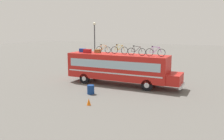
% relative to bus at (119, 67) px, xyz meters
% --- Properties ---
extents(ground_plane, '(120.00, 120.00, 0.00)m').
position_rel_bus_xyz_m(ground_plane, '(-0.23, 0.00, -1.76)').
color(ground_plane, '#605E59').
extents(bus, '(11.40, 2.54, 3.03)m').
position_rel_bus_xyz_m(bus, '(0.00, 0.00, 0.00)').
color(bus, red).
rests_on(bus, ground).
extents(luggage_bag_1, '(0.63, 0.33, 0.38)m').
position_rel_bus_xyz_m(luggage_bag_1, '(-4.28, 0.05, 1.46)').
color(luggage_bag_1, '#193899').
rests_on(luggage_bag_1, bus).
extents(luggage_bag_2, '(0.73, 0.47, 0.39)m').
position_rel_bus_xyz_m(luggage_bag_2, '(-3.42, -0.34, 1.46)').
color(luggage_bag_2, maroon).
rests_on(luggage_bag_2, bus).
extents(luggage_bag_3, '(0.52, 0.51, 0.35)m').
position_rel_bus_xyz_m(luggage_bag_3, '(-2.60, 0.31, 1.44)').
color(luggage_bag_3, olive).
rests_on(luggage_bag_3, bus).
extents(rooftop_bicycle_1, '(1.63, 0.44, 0.87)m').
position_rel_bus_xyz_m(rooftop_bicycle_1, '(-1.99, 0.42, 1.63)').
color(rooftop_bicycle_1, black).
rests_on(rooftop_bicycle_1, bus).
extents(rooftop_bicycle_2, '(1.78, 0.44, 0.95)m').
position_rel_bus_xyz_m(rooftop_bicycle_2, '(-0.11, 0.23, 1.66)').
color(rooftop_bicycle_2, black).
rests_on(rooftop_bicycle_2, bus).
extents(rooftop_bicycle_3, '(1.77, 0.44, 0.92)m').
position_rel_bus_xyz_m(rooftop_bicycle_3, '(1.85, -0.29, 1.65)').
color(rooftop_bicycle_3, black).
rests_on(rooftop_bicycle_3, bus).
extents(rooftop_bicycle_4, '(1.79, 0.44, 0.93)m').
position_rel_bus_xyz_m(rooftop_bicycle_4, '(3.63, -0.28, 1.66)').
color(rooftop_bicycle_4, black).
rests_on(rooftop_bicycle_4, bus).
extents(trash_bin, '(0.60, 0.60, 0.77)m').
position_rel_bus_xyz_m(trash_bin, '(-0.83, -4.16, -1.38)').
color(trash_bin, navy).
rests_on(trash_bin, ground).
extents(traffic_cone, '(0.30, 0.30, 0.52)m').
position_rel_bus_xyz_m(traffic_cone, '(0.55, -6.78, -1.50)').
color(traffic_cone, orange).
rests_on(traffic_cone, ground).
extents(street_lamp, '(0.39, 0.39, 6.27)m').
position_rel_bus_xyz_m(street_lamp, '(-6.45, 6.49, 2.27)').
color(street_lamp, '#38383D').
rests_on(street_lamp, ground).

